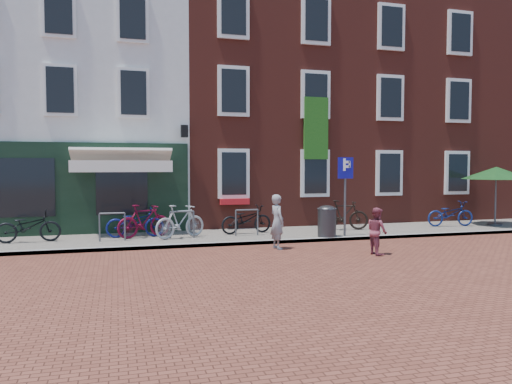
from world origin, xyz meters
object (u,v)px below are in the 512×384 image
object	(u,v)px
bicycle_5	(344,215)
bicycle_6	(450,214)
litter_bin	(327,219)
parasol	(496,171)
bicycle_3	(180,221)
bicycle_4	(246,219)
parking_sign	(345,182)
woman	(277,222)
boy	(377,231)
bicycle_0	(28,226)
bicycle_2	(135,222)
bicycle_1	(144,221)

from	to	relation	value
bicycle_5	bicycle_6	xyz separation A→B (m)	(4.11, -0.16, -0.05)
litter_bin	bicycle_6	size ratio (longest dim) A/B	0.60
parasol	bicycle_6	xyz separation A→B (m)	(-1.76, 0.21, -1.54)
litter_bin	bicycle_3	xyz separation A→B (m)	(-4.34, 0.95, -0.03)
litter_bin	bicycle_4	distance (m)	2.58
parking_sign	woman	bearing A→B (deg)	-156.11
bicycle_6	woman	bearing A→B (deg)	115.27
litter_bin	boy	world-z (taller)	boy
woman	boy	distance (m)	2.65
bicycle_3	boy	bearing A→B (deg)	-152.36
parking_sign	bicycle_3	size ratio (longest dim) A/B	1.45
bicycle_0	bicycle_3	xyz separation A→B (m)	(4.23, -0.35, 0.05)
bicycle_0	bicycle_2	xyz separation A→B (m)	(2.94, 0.20, 0.00)
bicycle_6	bicycle_1	bearing A→B (deg)	96.81
litter_bin	parasol	xyz separation A→B (m)	(7.09, 1.00, 1.46)
litter_bin	bicycle_3	distance (m)	4.44
boy	bicycle_0	size ratio (longest dim) A/B	0.70
bicycle_0	bicycle_5	distance (m)	9.79
woman	bicycle_5	bearing A→B (deg)	-61.48
parking_sign	bicycle_2	bearing A→B (deg)	166.69
litter_bin	parking_sign	distance (m)	1.29
parasol	bicycle_3	distance (m)	11.52
bicycle_4	bicycle_5	world-z (taller)	bicycle_5
parking_sign	bicycle_5	bearing A→B (deg)	65.68
bicycle_1	bicycle_5	xyz separation A→B (m)	(6.59, 0.02, 0.00)
bicycle_3	parasol	bearing A→B (deg)	-114.04
parking_sign	bicycle_6	xyz separation A→B (m)	(4.72, 1.19, -1.22)
parking_sign	bicycle_5	world-z (taller)	parking_sign
boy	bicycle_6	bearing A→B (deg)	-55.18
bicycle_4	bicycle_5	size ratio (longest dim) A/B	1.03
parasol	bicycle_5	distance (m)	6.07
bicycle_3	woman	bearing A→B (deg)	-155.46
bicycle_3	bicycle_4	world-z (taller)	bicycle_3
bicycle_0	bicycle_5	xyz separation A→B (m)	(9.79, 0.07, 0.05)
parking_sign	bicycle_3	xyz separation A→B (m)	(-4.95, 0.93, -1.17)
woman	bicycle_4	size ratio (longest dim) A/B	0.86
bicycle_2	boy	bearing A→B (deg)	-124.91
bicycle_2	bicycle_5	world-z (taller)	bicycle_5
bicycle_2	parking_sign	bearing A→B (deg)	-103.09
bicycle_1	bicycle_6	distance (m)	10.71
bicycle_1	bicycle_6	world-z (taller)	bicycle_1
litter_bin	bicycle_5	size ratio (longest dim) A/B	0.61
bicycle_2	bicycle_3	xyz separation A→B (m)	(1.29, -0.55, 0.05)
litter_bin	parasol	world-z (taller)	parasol
parasol	woman	world-z (taller)	parasol
boy	bicycle_0	bearing A→B (deg)	64.03
boy	parking_sign	bearing A→B (deg)	-10.50
parasol	parking_sign	bearing A→B (deg)	-171.39
bicycle_6	bicycle_0	bearing A→B (deg)	97.18
woman	litter_bin	bearing A→B (deg)	-69.74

